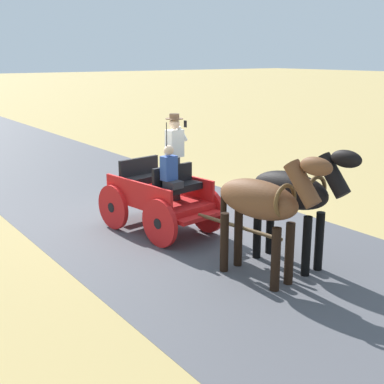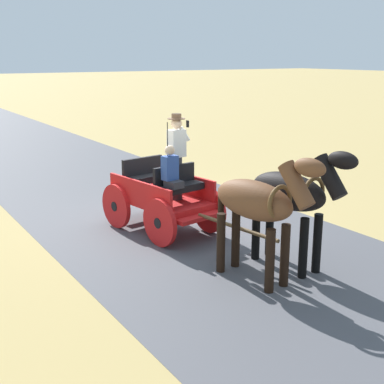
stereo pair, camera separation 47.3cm
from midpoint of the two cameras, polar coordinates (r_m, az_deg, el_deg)
The scene contains 5 objects.
ground_plane at distance 12.03m, azimuth -1.53°, elevation -3.01°, with size 200.00×200.00×0.00m, color tan.
road_surface at distance 12.03m, azimuth -1.53°, elevation -3.00°, with size 5.88×160.00×0.01m, color #4C4C51.
horse_drawn_carriage at distance 11.07m, azimuth -1.81°, elevation -0.19°, with size 1.76×4.51×2.50m.
horse_near_side at distance 9.20m, azimuth 12.28°, elevation -0.32°, with size 0.74×2.14×2.21m.
horse_off_side at distance 8.55m, azimuth 8.78°, elevation -1.30°, with size 0.80×2.15×2.21m.
Camera 2 is at (5.67, 9.98, 3.65)m, focal length 49.33 mm.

